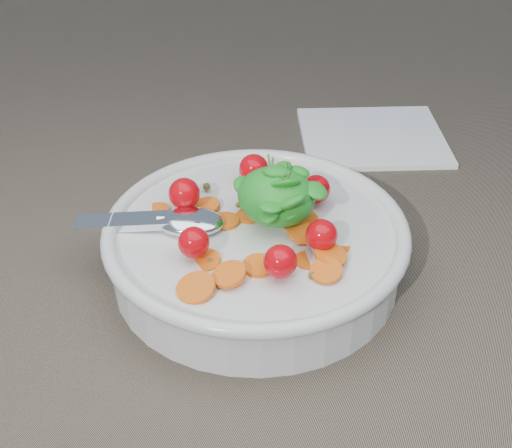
% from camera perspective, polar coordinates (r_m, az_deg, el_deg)
% --- Properties ---
extents(ground, '(6.00, 6.00, 0.00)m').
position_cam_1_polar(ground, '(0.63, -2.10, -3.15)').
color(ground, '#736452').
rests_on(ground, ground).
extents(bowl, '(0.28, 0.26, 0.11)m').
position_cam_1_polar(bowl, '(0.60, 0.01, -1.68)').
color(bowl, silver).
rests_on(bowl, ground).
extents(napkin, '(0.20, 0.19, 0.01)m').
position_cam_1_polar(napkin, '(0.83, 9.29, 6.88)').
color(napkin, white).
rests_on(napkin, ground).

